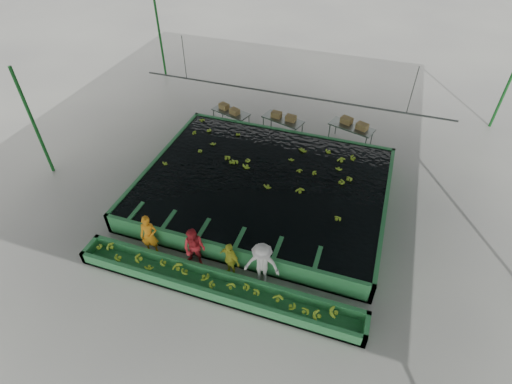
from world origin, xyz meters
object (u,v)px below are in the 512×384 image
(sorting_trough, at_px, (216,285))
(worker_c, at_px, (230,259))
(worker_a, at_px, (149,235))
(worker_d, at_px, (262,265))
(flotation_tank, at_px, (264,187))
(packing_table_left, at_px, (231,119))
(box_stack_right, at_px, (354,126))
(packing_table_right, at_px, (350,135))
(worker_b, at_px, (194,248))
(packing_table_mid, at_px, (283,127))
(box_stack_mid, at_px, (283,119))
(box_stack_left, at_px, (229,111))

(sorting_trough, xyz_separation_m, worker_c, (0.18, 0.80, 0.50))
(worker_c, bearing_deg, worker_a, -157.24)
(sorting_trough, xyz_separation_m, worker_d, (1.33, 0.80, 0.67))
(flotation_tank, relative_size, packing_table_left, 5.01)
(box_stack_right, bearing_deg, sorting_trough, -105.84)
(worker_c, height_order, packing_table_right, worker_c)
(worker_c, xyz_separation_m, worker_d, (1.15, 0.00, 0.17))
(worker_a, distance_m, worker_b, 1.77)
(packing_table_left, distance_m, packing_table_right, 6.17)
(flotation_tank, height_order, packing_table_left, packing_table_left)
(packing_table_mid, bearing_deg, flotation_tank, -83.50)
(worker_a, xyz_separation_m, packing_table_right, (5.72, 9.44, -0.37))
(worker_b, height_order, box_stack_right, worker_b)
(packing_table_right, bearing_deg, worker_b, -112.70)
(packing_table_mid, xyz_separation_m, box_stack_mid, (0.02, 0.01, 0.48))
(sorting_trough, bearing_deg, packing_table_left, 108.73)
(packing_table_left, xyz_separation_m, box_stack_right, (6.25, 0.50, 0.53))
(worker_b, bearing_deg, worker_a, 175.92)
(packing_table_mid, bearing_deg, packing_table_left, -178.18)
(worker_c, bearing_deg, worker_b, -157.24)
(sorting_trough, xyz_separation_m, packing_table_mid, (-0.55, 9.89, 0.23))
(worker_c, xyz_separation_m, packing_table_left, (-3.50, 9.00, -0.30))
(flotation_tank, height_order, worker_a, worker_a)
(packing_table_left, xyz_separation_m, packing_table_mid, (2.78, 0.09, 0.02))
(worker_c, bearing_deg, sorting_trough, -80.12)
(worker_a, bearing_deg, worker_b, -16.61)
(worker_d, bearing_deg, packing_table_right, 72.55)
(packing_table_right, height_order, box_stack_left, box_stack_left)
(sorting_trough, xyz_separation_m, box_stack_left, (-3.41, 9.80, 0.66))
(worker_b, xyz_separation_m, box_stack_right, (4.04, 9.50, 0.14))
(worker_b, xyz_separation_m, box_stack_mid, (0.59, 9.10, 0.11))
(worker_b, relative_size, worker_c, 1.12)
(worker_b, bearing_deg, box_stack_mid, 82.17)
(box_stack_right, bearing_deg, worker_d, -99.53)
(packing_table_left, relative_size, box_stack_right, 1.43)
(box_stack_mid, bearing_deg, flotation_tank, -83.78)
(worker_b, xyz_separation_m, worker_c, (1.30, 0.00, -0.09))
(worker_c, bearing_deg, packing_table_mid, 117.34)
(worker_b, relative_size, box_stack_left, 1.32)
(worker_b, distance_m, packing_table_right, 10.24)
(packing_table_right, xyz_separation_m, box_stack_right, (0.09, 0.06, 0.49))
(flotation_tank, xyz_separation_m, packing_table_right, (2.83, 5.14, 0.04))
(sorting_trough, distance_m, worker_c, 0.96)
(worker_a, relative_size, worker_c, 1.15)
(worker_a, height_order, packing_table_mid, worker_a)
(packing_table_right, distance_m, box_stack_right, 0.50)
(packing_table_left, distance_m, box_stack_mid, 2.85)
(box_stack_right, bearing_deg, worker_a, -121.43)
(packing_table_left, bearing_deg, box_stack_right, 4.62)
(packing_table_mid, relative_size, box_stack_left, 1.65)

